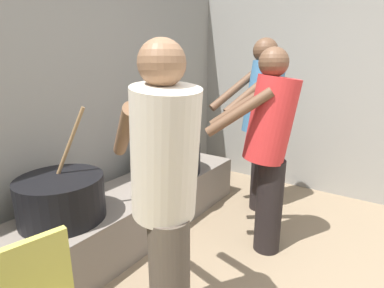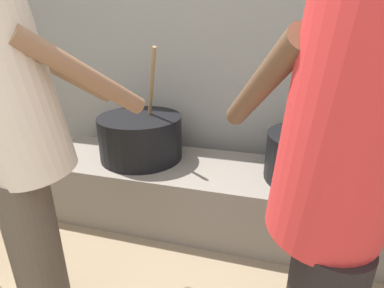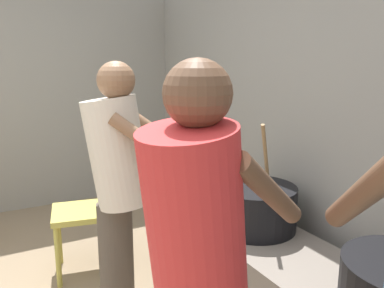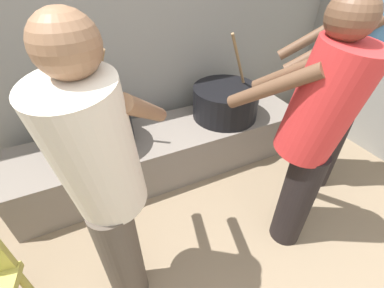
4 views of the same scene
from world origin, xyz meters
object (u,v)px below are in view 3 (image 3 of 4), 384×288
cooking_pot_secondary (255,207)px  chair_olive (90,207)px  cook_in_red_shirt (196,272)px  cook_in_cream_shirt (119,181)px

cooking_pot_secondary → chair_olive: (-0.70, -0.95, -0.06)m
cooking_pot_secondary → chair_olive: cooking_pot_secondary is taller
cooking_pot_secondary → chair_olive: 1.18m
cooking_pot_secondary → cook_in_red_shirt: size_ratio=0.49×
cook_in_red_shirt → chair_olive: (-1.73, 0.08, -0.38)m
cooking_pot_secondary → cook_in_cream_shirt: 0.98m
cook_in_cream_shirt → chair_olive: 0.77m
cook_in_red_shirt → cook_in_cream_shirt: size_ratio=1.00×
chair_olive → cook_in_cream_shirt: bearing=1.3°
cook_in_cream_shirt → cooking_pot_secondary: bearing=88.0°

